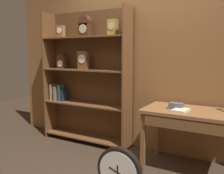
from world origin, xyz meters
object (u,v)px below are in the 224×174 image
Objects in this scene: bookshelf at (85,76)px; open_repair_manual at (181,110)px; workbench at (192,119)px; toolbox_small at (176,106)px; round_clock_large at (119,172)px.

open_repair_manual is (1.61, -0.33, -0.30)m from bookshelf.
toolbox_small is (-0.19, 0.00, 0.13)m from workbench.
workbench is 6.85× the size of toolbox_small.
bookshelf is at bearing 171.19° from toolbox_small.
round_clock_large is at bearing -43.13° from bookshelf.
toolbox_small is (1.53, -0.24, -0.27)m from bookshelf.
toolbox_small is at bearing 178.87° from workbench.
workbench is 0.18m from open_repair_manual.
workbench is at bearing -7.96° from bookshelf.
round_clock_large is at bearing -108.63° from toolbox_small.
bookshelf reaches higher than workbench.
toolbox_small is at bearing -8.81° from bookshelf.
toolbox_small reaches higher than round_clock_large.
bookshelf is at bearing 175.38° from open_repair_manual.
bookshelf is 1.67m from open_repair_manual.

